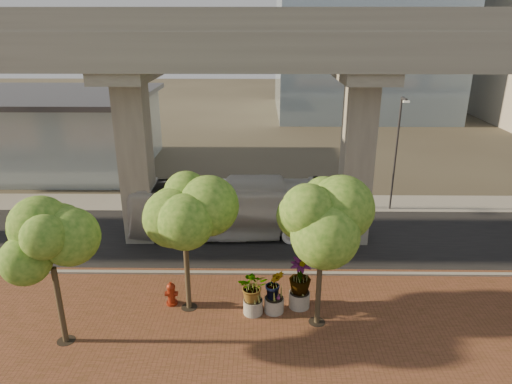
{
  "coord_description": "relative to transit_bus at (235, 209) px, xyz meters",
  "views": [
    {
      "loc": [
        0.83,
        -21.75,
        11.83
      ],
      "look_at": [
        0.56,
        0.5,
        3.47
      ],
      "focal_mm": 32.0,
      "sensor_mm": 36.0,
      "label": 1
    }
  ],
  "objects": [
    {
      "name": "streetlamp_west",
      "position": [
        -7.16,
        4.04,
        3.5
      ],
      "size": [
        0.44,
        1.28,
        8.83
      ],
      "color": "#2C2C31",
      "rests_on": "ground"
    },
    {
      "name": "asphalt_road",
      "position": [
        0.67,
        -0.5,
        -1.64
      ],
      "size": [
        90.0,
        8.0,
        0.04
      ],
      "primitive_type": "cube",
      "color": "black",
      "rests_on": "ground"
    },
    {
      "name": "transit_viaduct",
      "position": [
        0.67,
        -0.5,
        5.63
      ],
      "size": [
        72.0,
        5.6,
        12.4
      ],
      "color": "gray",
      "rests_on": "ground"
    },
    {
      "name": "transit_bus",
      "position": [
        0.0,
        0.0,
        0.0
      ],
      "size": [
        11.95,
        3.12,
        3.31
      ],
      "primitive_type": "imported",
      "rotation": [
        0.0,
        0.0,
        1.6
      ],
      "color": "silver",
      "rests_on": "ground"
    },
    {
      "name": "streetlamp_east",
      "position": [
        10.12,
        3.93,
        2.7
      ],
      "size": [
        0.37,
        1.08,
        7.46
      ],
      "color": "#323137",
      "rests_on": "ground"
    },
    {
      "name": "fire_hydrant",
      "position": [
        -2.44,
        -7.1,
        -1.07
      ],
      "size": [
        0.55,
        0.5,
        1.1
      ],
      "color": "maroon",
      "rests_on": "ground"
    },
    {
      "name": "far_sidewalk",
      "position": [
        0.67,
        5.0,
        -1.63
      ],
      "size": [
        90.0,
        3.0,
        0.06
      ],
      "primitive_type": "cube",
      "color": "gray",
      "rests_on": "ground"
    },
    {
      "name": "street_tree_far_west",
      "position": [
        -6.14,
        -9.64,
        2.69
      ],
      "size": [
        3.53,
        3.53,
        5.92
      ],
      "color": "#493C29",
      "rests_on": "ground"
    },
    {
      "name": "planter_front",
      "position": [
        1.17,
        -7.72,
        -0.36
      ],
      "size": [
        1.84,
        1.84,
        2.03
      ],
      "color": "#ABA39A",
      "rests_on": "ground"
    },
    {
      "name": "station_pavilion",
      "position": [
        -19.33,
        13.5,
        1.56
      ],
      "size": [
        23.0,
        13.0,
        6.3
      ],
      "color": "silver",
      "rests_on": "ground"
    },
    {
      "name": "ground",
      "position": [
        0.67,
        -2.5,
        -1.66
      ],
      "size": [
        160.0,
        160.0,
        0.0
      ],
      "primitive_type": "plane",
      "color": "#3B352A",
      "rests_on": "ground"
    },
    {
      "name": "curb_strip",
      "position": [
        0.67,
        -4.5,
        -1.58
      ],
      "size": [
        70.0,
        0.25,
        0.16
      ],
      "primitive_type": "cube",
      "color": "gray",
      "rests_on": "ground"
    },
    {
      "name": "planter_left",
      "position": [
        2.08,
        -7.59,
        -0.34
      ],
      "size": [
        1.88,
        1.88,
        2.06
      ],
      "color": "#AEA99D",
      "rests_on": "ground"
    },
    {
      "name": "brick_plaza",
      "position": [
        0.67,
        -10.5,
        -1.63
      ],
      "size": [
        70.0,
        13.0,
        0.06
      ],
      "primitive_type": "cube",
      "color": "brown",
      "rests_on": "ground"
    },
    {
      "name": "planter_right",
      "position": [
        3.19,
        -7.22,
        -0.15
      ],
      "size": [
        2.24,
        2.24,
        2.39
      ],
      "color": "gray",
      "rests_on": "ground"
    },
    {
      "name": "street_tree_near_east",
      "position": [
        3.85,
        -8.34,
        3.0
      ],
      "size": [
        3.88,
        3.88,
        6.39
      ],
      "color": "#493C29",
      "rests_on": "ground"
    },
    {
      "name": "street_tree_near_west",
      "position": [
        -1.63,
        -7.35,
        3.01
      ],
      "size": [
        3.81,
        3.81,
        6.36
      ],
      "color": "#493C29",
      "rests_on": "ground"
    }
  ]
}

